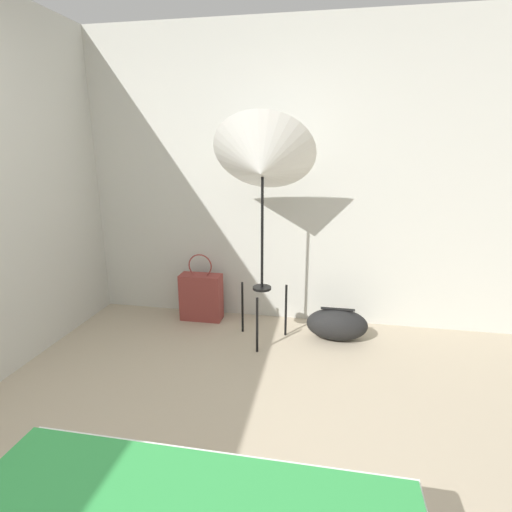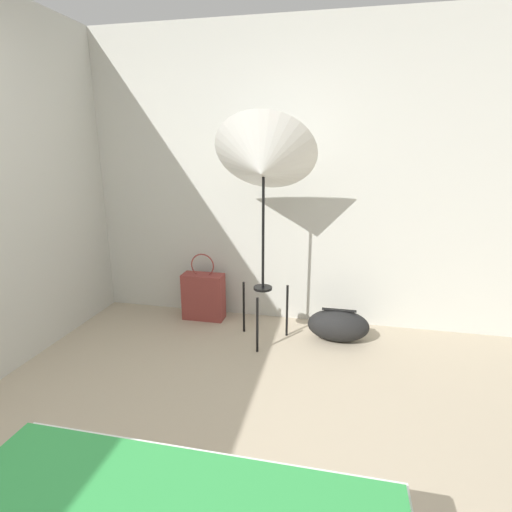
% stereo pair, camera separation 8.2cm
% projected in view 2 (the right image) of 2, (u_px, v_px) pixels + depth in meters
% --- Properties ---
extents(wall_back, '(8.00, 0.05, 2.60)m').
position_uv_depth(wall_back, '(260.00, 179.00, 3.55)').
color(wall_back, beige).
rests_on(wall_back, ground_plane).
extents(photo_umbrella, '(0.80, 0.71, 1.83)m').
position_uv_depth(photo_umbrella, '(263.00, 164.00, 3.00)').
color(photo_umbrella, black).
rests_on(photo_umbrella, ground_plane).
extents(tote_bag, '(0.38, 0.17, 0.64)m').
position_uv_depth(tote_bag, '(204.00, 296.00, 3.74)').
color(tote_bag, brown).
rests_on(tote_bag, ground_plane).
extents(duffel_bag, '(0.51, 0.27, 0.28)m').
position_uv_depth(duffel_bag, '(338.00, 325.00, 3.34)').
color(duffel_bag, black).
rests_on(duffel_bag, ground_plane).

